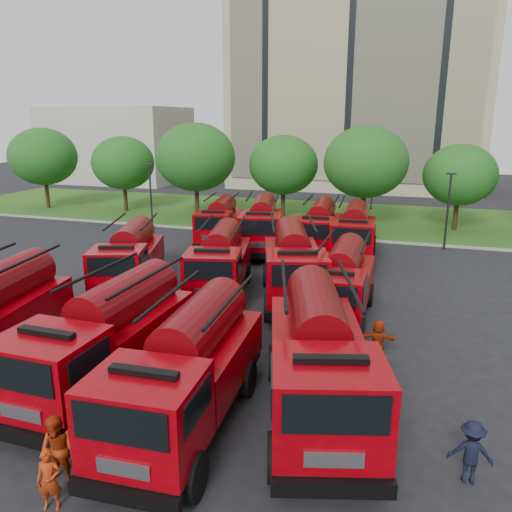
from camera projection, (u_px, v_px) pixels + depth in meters
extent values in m
plane|color=black|center=(162.00, 324.00, 21.28)|extent=(140.00, 140.00, 0.00)
cube|color=#265215|center=(299.00, 215.00, 45.15)|extent=(70.00, 16.00, 0.12)
cube|color=gray|center=(275.00, 234.00, 37.70)|extent=(70.00, 0.30, 0.14)
cube|color=tan|center=(357.00, 85.00, 61.47)|extent=(30.00, 14.00, 25.00)
cube|color=black|center=(350.00, 81.00, 54.95)|extent=(28.00, 0.15, 22.00)
cube|color=#AEA89A|center=(118.00, 145.00, 69.17)|extent=(18.00, 12.00, 10.00)
cylinder|color=#382314|center=(47.00, 196.00, 48.18)|extent=(0.36, 0.36, 2.62)
ellipsoid|color=#184F16|center=(43.00, 157.00, 47.19)|extent=(6.30, 6.30, 5.36)
cylinder|color=#382314|center=(126.00, 199.00, 46.78)|extent=(0.36, 0.36, 2.38)
ellipsoid|color=#184F16|center=(123.00, 163.00, 45.89)|extent=(5.71, 5.71, 4.86)
cylinder|color=#382314|center=(197.00, 204.00, 43.00)|extent=(0.36, 0.36, 2.80)
ellipsoid|color=#184F16|center=(196.00, 157.00, 41.95)|extent=(6.72, 6.72, 5.71)
cylinder|color=#382314|center=(283.00, 205.00, 43.29)|extent=(0.36, 0.36, 2.45)
ellipsoid|color=#184F16|center=(283.00, 165.00, 42.37)|extent=(5.88, 5.88, 5.00)
cylinder|color=#382314|center=(363.00, 211.00, 39.83)|extent=(0.36, 0.36, 2.73)
ellipsoid|color=#184F16|center=(366.00, 162.00, 38.80)|extent=(6.55, 6.55, 5.57)
cylinder|color=#382314|center=(455.00, 217.00, 38.75)|extent=(0.36, 0.36, 2.27)
ellipsoid|color=#184F16|center=(460.00, 175.00, 37.90)|extent=(5.46, 5.46, 4.64)
cylinder|color=black|center=(151.00, 197.00, 39.35)|extent=(0.14, 0.14, 5.00)
cube|color=black|center=(149.00, 165.00, 38.67)|extent=(0.60, 0.25, 0.12)
cylinder|color=black|center=(447.00, 213.00, 32.90)|extent=(0.14, 0.14, 5.00)
cube|color=black|center=(451.00, 174.00, 32.22)|extent=(0.60, 0.25, 0.12)
cube|color=#9B0008|center=(7.00, 313.00, 18.38)|extent=(3.34, 5.27, 1.39)
cylinder|color=#570307|center=(2.00, 284.00, 18.08)|extent=(2.27, 4.69, 1.61)
cylinder|color=black|center=(51.00, 331.00, 19.17)|extent=(0.55, 1.22, 1.18)
cube|color=black|center=(110.00, 368.00, 16.14)|extent=(2.55, 7.46, 0.32)
cube|color=black|center=(23.00, 437.00, 12.71)|extent=(2.65, 0.31, 0.37)
cube|color=#9B0008|center=(51.00, 371.00, 13.49)|extent=(2.63, 2.37, 2.07)
cube|color=black|center=(15.00, 375.00, 12.28)|extent=(2.23, 0.09, 0.90)
cube|color=#9B0008|center=(128.00, 329.00, 16.98)|extent=(2.67, 4.92, 1.38)
cylinder|color=#570307|center=(125.00, 298.00, 16.68)|extent=(1.66, 4.48, 1.59)
cylinder|color=black|center=(15.00, 409.00, 14.02)|extent=(0.39, 1.17, 1.17)
cylinder|color=black|center=(88.00, 425.00, 13.27)|extent=(0.39, 1.17, 1.17)
cylinder|color=black|center=(112.00, 341.00, 18.28)|extent=(0.39, 1.17, 1.17)
cylinder|color=black|center=(171.00, 351.00, 17.53)|extent=(0.39, 1.17, 1.17)
cube|color=black|center=(189.00, 402.00, 14.18)|extent=(2.80, 7.41, 0.31)
cube|color=black|center=(125.00, 495.00, 10.75)|extent=(2.61, 0.41, 0.36)
cube|color=#9B0008|center=(147.00, 415.00, 11.54)|extent=(2.67, 2.43, 2.03)
cube|color=black|center=(120.00, 426.00, 10.33)|extent=(2.18, 0.18, 0.88)
cube|color=#9B0008|center=(202.00, 358.00, 15.03)|extent=(2.81, 4.92, 1.35)
cylinder|color=#570307|center=(201.00, 324.00, 14.74)|extent=(1.80, 4.45, 1.56)
cylinder|color=black|center=(100.00, 459.00, 11.97)|extent=(0.43, 1.16, 1.14)
cylinder|color=black|center=(193.00, 476.00, 11.40)|extent=(0.43, 1.16, 1.14)
cylinder|color=black|center=(176.00, 370.00, 16.25)|extent=(0.43, 1.16, 1.14)
cylinder|color=black|center=(247.00, 379.00, 15.67)|extent=(0.43, 1.16, 1.14)
cube|color=black|center=(317.00, 392.00, 14.67)|extent=(4.54, 8.08, 0.33)
cube|color=black|center=(333.00, 487.00, 10.93)|extent=(2.71, 1.02, 0.38)
cube|color=#9B0008|center=(329.00, 404.00, 11.81)|extent=(3.25, 3.06, 2.14)
cube|color=black|center=(336.00, 415.00, 10.49)|extent=(2.23, 0.69, 0.93)
cube|color=#9B0008|center=(315.00, 346.00, 15.60)|extent=(3.97, 5.59, 1.43)
cylinder|color=#570307|center=(316.00, 312.00, 15.29)|extent=(2.85, 4.88, 1.65)
cylinder|color=black|center=(275.00, 457.00, 11.99)|extent=(0.70, 1.27, 1.21)
cylinder|color=black|center=(381.00, 459.00, 11.91)|extent=(0.70, 1.27, 1.21)
cylinder|color=black|center=(274.00, 363.00, 16.64)|extent=(0.70, 1.27, 1.21)
cylinder|color=black|center=(350.00, 364.00, 16.56)|extent=(0.70, 1.27, 1.21)
cube|color=black|center=(131.00, 276.00, 25.64)|extent=(4.41, 7.31, 0.30)
cube|color=black|center=(114.00, 301.00, 22.26)|extent=(2.43, 1.04, 0.35)
cube|color=#9B0008|center=(118.00, 269.00, 23.05)|extent=(3.01, 2.85, 1.94)
cube|color=black|center=(111.00, 267.00, 21.86)|extent=(1.99, 0.72, 0.84)
cube|color=#9B0008|center=(135.00, 256.00, 26.48)|extent=(3.78, 5.11, 1.29)
cylinder|color=#570307|center=(133.00, 237.00, 26.20)|extent=(2.76, 4.43, 1.49)
cylinder|color=black|center=(94.00, 295.00, 23.16)|extent=(0.68, 1.15, 1.09)
cylinder|color=black|center=(143.00, 295.00, 23.20)|extent=(0.68, 1.15, 1.09)
cylinder|color=black|center=(117.00, 268.00, 27.37)|extent=(0.68, 1.15, 1.09)
cylinder|color=black|center=(159.00, 268.00, 27.41)|extent=(0.68, 1.15, 1.09)
cube|color=black|center=(221.00, 280.00, 25.05)|extent=(3.81, 7.29, 0.30)
cube|color=black|center=(209.00, 306.00, 21.67)|extent=(2.47, 0.81, 0.35)
cube|color=#9B0008|center=(212.00, 273.00, 22.46)|extent=(2.87, 2.68, 1.94)
cube|color=black|center=(208.00, 271.00, 21.27)|extent=(2.04, 0.53, 0.84)
cube|color=#9B0008|center=(223.00, 259.00, 25.89)|extent=(3.41, 5.00, 1.29)
cylinder|color=#570307|center=(223.00, 239.00, 25.61)|extent=(2.40, 4.40, 1.49)
cylinder|color=black|center=(187.00, 299.00, 22.68)|extent=(0.59, 1.14, 1.09)
cylinder|color=black|center=(237.00, 301.00, 22.50)|extent=(0.59, 1.14, 1.09)
cylinder|color=black|center=(205.00, 271.00, 26.88)|extent=(0.59, 1.14, 1.09)
cylinder|color=black|center=(247.00, 272.00, 26.71)|extent=(0.59, 1.14, 1.09)
cube|color=black|center=(293.00, 285.00, 24.13)|extent=(4.57, 7.87, 0.32)
cube|color=black|center=(298.00, 316.00, 20.49)|extent=(2.63, 1.05, 0.37)
cube|color=#9B0008|center=(297.00, 278.00, 21.34)|extent=(3.20, 3.02, 2.08)
cube|color=black|center=(299.00, 276.00, 20.06)|extent=(2.16, 0.72, 0.91)
cube|color=#9B0008|center=(291.00, 262.00, 25.03)|extent=(3.96, 5.47, 1.39)
cylinder|color=#570307|center=(292.00, 240.00, 24.73)|extent=(2.86, 4.76, 1.60)
cylinder|color=black|center=(268.00, 308.00, 21.49)|extent=(0.71, 1.23, 1.17)
cylinder|color=black|center=(325.00, 308.00, 21.47)|extent=(0.71, 1.23, 1.17)
cylinder|color=black|center=(267.00, 275.00, 26.02)|extent=(0.71, 1.23, 1.17)
cylinder|color=black|center=(314.00, 275.00, 26.00)|extent=(0.71, 1.23, 1.17)
cube|color=black|center=(340.00, 303.00, 21.97)|extent=(2.29, 6.78, 0.29)
cube|color=black|center=(328.00, 335.00, 18.83)|extent=(2.41, 0.27, 0.34)
cube|color=#9B0008|center=(333.00, 297.00, 19.55)|extent=(2.39, 2.15, 1.88)
cube|color=black|center=(329.00, 296.00, 18.44)|extent=(2.03, 0.07, 0.82)
cube|color=#9B0008|center=(344.00, 279.00, 22.74)|extent=(2.41, 4.46, 1.25)
cylinder|color=#570307|center=(345.00, 258.00, 22.47)|extent=(1.49, 4.07, 1.45)
cylinder|color=black|center=(304.00, 324.00, 20.00)|extent=(0.35, 1.06, 1.06)
cylinder|color=black|center=(360.00, 330.00, 19.37)|extent=(0.35, 1.06, 1.06)
cylinder|color=black|center=(322.00, 290.00, 23.91)|extent=(0.35, 1.06, 1.06)
cylinder|color=black|center=(369.00, 295.00, 23.28)|extent=(0.35, 1.06, 1.06)
cube|color=black|center=(220.00, 235.00, 35.08)|extent=(3.35, 6.85, 0.28)
cube|color=black|center=(210.00, 247.00, 31.90)|extent=(2.35, 0.67, 0.33)
cube|color=#9B0008|center=(213.00, 226.00, 32.64)|extent=(2.64, 2.46, 1.83)
cube|color=black|center=(210.00, 223.00, 31.52)|extent=(1.94, 0.42, 0.80)
cube|color=#9B0008|center=(223.00, 221.00, 35.86)|extent=(3.07, 4.67, 1.22)
cylinder|color=#570307|center=(222.00, 208.00, 35.60)|extent=(2.12, 4.13, 1.41)
cylinder|color=black|center=(197.00, 244.00, 32.89)|extent=(0.52, 1.07, 1.03)
cylinder|color=black|center=(229.00, 245.00, 32.64)|extent=(0.52, 1.07, 1.03)
cylinder|color=black|center=(210.00, 230.00, 36.84)|extent=(0.52, 1.07, 1.03)
cylinder|color=black|center=(239.00, 231.00, 36.59)|extent=(0.52, 1.07, 1.03)
cube|color=black|center=(262.00, 240.00, 33.13)|extent=(3.99, 7.66, 0.31)
cube|color=black|center=(258.00, 256.00, 29.58)|extent=(2.60, 0.85, 0.37)
cube|color=#9B0008|center=(260.00, 231.00, 30.41)|extent=(3.01, 2.82, 2.04)
cube|color=black|center=(258.00, 228.00, 29.16)|extent=(2.15, 0.55, 0.89)
cube|color=#9B0008|center=(264.00, 224.00, 34.01)|extent=(3.58, 5.26, 1.36)
cylinder|color=#570307|center=(264.00, 208.00, 33.71)|extent=(2.52, 4.63, 1.57)
cylinder|color=black|center=(240.00, 252.00, 30.64)|extent=(0.62, 1.20, 1.15)
cylinder|color=black|center=(279.00, 253.00, 30.45)|extent=(0.62, 1.20, 1.15)
cylinder|color=black|center=(247.00, 235.00, 35.05)|extent=(0.62, 1.20, 1.15)
cylinder|color=black|center=(281.00, 236.00, 34.87)|extent=(0.62, 1.20, 1.15)
cube|color=black|center=(319.00, 244.00, 32.30)|extent=(2.81, 7.17, 0.30)
cube|color=black|center=(312.00, 259.00, 28.98)|extent=(2.52, 0.43, 0.35)
cube|color=#9B0008|center=(315.00, 235.00, 29.75)|extent=(2.61, 2.38, 1.96)
cube|color=black|center=(313.00, 232.00, 28.58)|extent=(2.10, 0.20, 0.85)
cube|color=#9B0008|center=(321.00, 228.00, 33.12)|extent=(2.79, 4.78, 1.30)
cylinder|color=#570307|center=(322.00, 212.00, 32.84)|extent=(1.81, 4.31, 1.50)
cylinder|color=black|center=(295.00, 254.00, 30.15)|extent=(0.43, 1.13, 1.10)
cylinder|color=black|center=(333.00, 257.00, 29.63)|extent=(0.43, 1.13, 1.10)
cylinder|color=black|center=(305.00, 238.00, 34.28)|extent=(0.43, 1.13, 1.10)
cylinder|color=black|center=(339.00, 240.00, 33.76)|extent=(0.43, 1.13, 1.10)
cube|color=black|center=(353.00, 248.00, 31.19)|extent=(2.82, 7.21, 0.30)
cube|color=black|center=(350.00, 265.00, 27.85)|extent=(2.54, 0.43, 0.35)
cube|color=#9B0008|center=(352.00, 239.00, 28.62)|extent=(2.63, 2.39, 1.97)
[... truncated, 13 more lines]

